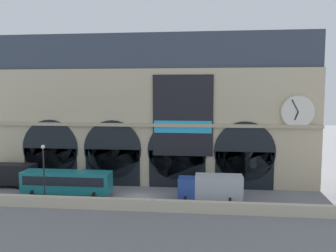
{
  "coord_description": "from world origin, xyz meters",
  "views": [
    {
      "loc": [
        8.07,
        -40.06,
        12.71
      ],
      "look_at": [
        3.2,
        5.0,
        8.32
      ],
      "focal_mm": 36.55,
      "sensor_mm": 36.0,
      "label": 1
    }
  ],
  "objects_px": {
    "box_truck_west": "(8,174)",
    "street_lamp_quayside": "(44,167)",
    "bus_midwest": "(67,182)",
    "box_truck_mideast": "(211,187)"
  },
  "relations": [
    {
      "from": "box_truck_mideast",
      "to": "box_truck_west",
      "type": "bearing_deg",
      "value": 173.12
    },
    {
      "from": "bus_midwest",
      "to": "street_lamp_quayside",
      "type": "bearing_deg",
      "value": -109.24
    },
    {
      "from": "box_truck_west",
      "to": "bus_midwest",
      "type": "bearing_deg",
      "value": -18.9
    },
    {
      "from": "box_truck_mideast",
      "to": "street_lamp_quayside",
      "type": "xyz_separation_m",
      "value": [
        -18.86,
        -3.43,
        2.71
      ]
    },
    {
      "from": "box_truck_mideast",
      "to": "bus_midwest",
      "type": "bearing_deg",
      "value": -179.99
    },
    {
      "from": "bus_midwest",
      "to": "box_truck_mideast",
      "type": "xyz_separation_m",
      "value": [
        17.67,
        0.0,
        -0.08
      ]
    },
    {
      "from": "box_truck_west",
      "to": "street_lamp_quayside",
      "type": "height_order",
      "value": "street_lamp_quayside"
    },
    {
      "from": "bus_midwest",
      "to": "street_lamp_quayside",
      "type": "xyz_separation_m",
      "value": [
        -1.2,
        -3.43,
        2.63
      ]
    },
    {
      "from": "box_truck_west",
      "to": "bus_midwest",
      "type": "xyz_separation_m",
      "value": [
        9.62,
        -3.29,
        0.08
      ]
    },
    {
      "from": "box_truck_mideast",
      "to": "street_lamp_quayside",
      "type": "relative_size",
      "value": 1.09
    }
  ]
}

